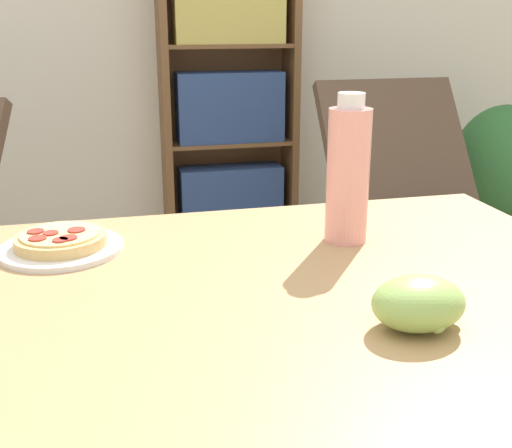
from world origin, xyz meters
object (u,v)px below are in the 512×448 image
object	(u,v)px
pizza_on_plate	(61,243)
grape_bunch	(419,303)
drink_bottle	(348,173)
potted_plant_floor	(502,170)
lounge_chair_far	(410,232)
bookshelf	(229,103)

from	to	relation	value
pizza_on_plate	grape_bunch	world-z (taller)	grape_bunch
pizza_on_plate	drink_bottle	distance (m)	0.53
potted_plant_floor	drink_bottle	bearing A→B (deg)	-131.46
pizza_on_plate	potted_plant_floor	distance (m)	2.63
pizza_on_plate	potted_plant_floor	world-z (taller)	pizza_on_plate
grape_bunch	drink_bottle	distance (m)	0.36
lounge_chair_far	potted_plant_floor	xyz separation A→B (m)	(0.73, 0.47, 0.11)
grape_bunch	bookshelf	distance (m)	2.57
potted_plant_floor	grape_bunch	bearing A→B (deg)	-126.83
lounge_chair_far	grape_bunch	bearing A→B (deg)	-117.97
pizza_on_plate	grape_bunch	size ratio (longest dim) A/B	1.62
grape_bunch	potted_plant_floor	size ratio (longest dim) A/B	0.18
drink_bottle	bookshelf	distance (m)	2.22
drink_bottle	lounge_chair_far	bearing A→B (deg)	57.60
lounge_chair_far	pizza_on_plate	bearing A→B (deg)	-138.50
grape_bunch	pizza_on_plate	bearing A→B (deg)	138.90
pizza_on_plate	lounge_chair_far	distance (m)	1.81
drink_bottle	bookshelf	size ratio (longest dim) A/B	0.18
lounge_chair_far	potted_plant_floor	distance (m)	0.87
drink_bottle	bookshelf	world-z (taller)	bookshelf
pizza_on_plate	grape_bunch	xyz separation A→B (m)	(0.48, -0.42, 0.02)
grape_bunch	potted_plant_floor	bearing A→B (deg)	53.17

